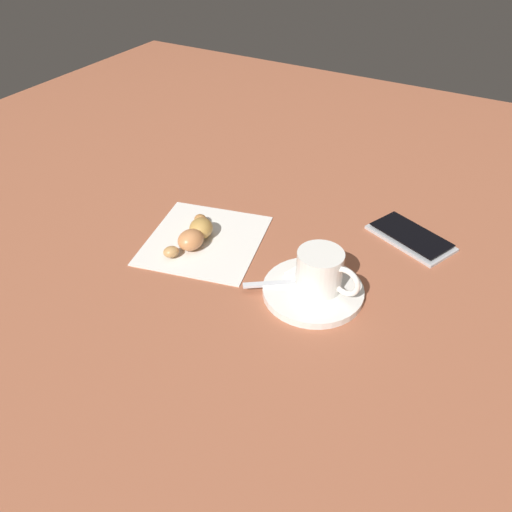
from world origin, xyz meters
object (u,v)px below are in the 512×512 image
croissant (194,234)px  cell_phone (411,237)px  saucer (314,289)px  teaspoon (305,281)px  napkin (205,240)px  sugar_packet (304,268)px  espresso_cup (321,271)px

croissant → cell_phone: size_ratio=0.84×
saucer → teaspoon: size_ratio=1.24×
napkin → croissant: croissant is taller
saucer → napkin: 0.21m
saucer → teaspoon: 0.02m
sugar_packet → croissant: (-0.18, -0.01, 0.00)m
espresso_cup → croissant: 0.22m
saucer → napkin: size_ratio=0.76×
espresso_cup → sugar_packet: (-0.03, 0.02, -0.03)m
saucer → espresso_cup: espresso_cup is taller
espresso_cup → cell_phone: bearing=68.6°
teaspoon → croissant: croissant is taller
sugar_packet → croissant: 0.18m
saucer → napkin: saucer is taller
sugar_packet → napkin: size_ratio=0.33×
teaspoon → sugar_packet: size_ratio=1.88×
espresso_cup → napkin: bearing=173.3°
cell_phone → croissant: bearing=-148.5°
saucer → sugar_packet: sugar_packet is taller
espresso_cup → sugar_packet: 0.05m
espresso_cup → napkin: size_ratio=0.51×
espresso_cup → teaspoon: espresso_cup is taller
croissant → cell_phone: bearing=31.5°
napkin → croissant: (-0.01, -0.01, 0.02)m
saucer → espresso_cup: 0.04m
sugar_packet → napkin: bearing=-71.1°
espresso_cup → teaspoon: 0.03m
sugar_packet → espresso_cup: bearing=74.8°
sugar_packet → saucer: bearing=67.4°
napkin → teaspoon: bearing=-8.0°
espresso_cup → teaspoon: (-0.02, -0.00, -0.03)m
cell_phone → sugar_packet: bearing=-123.4°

